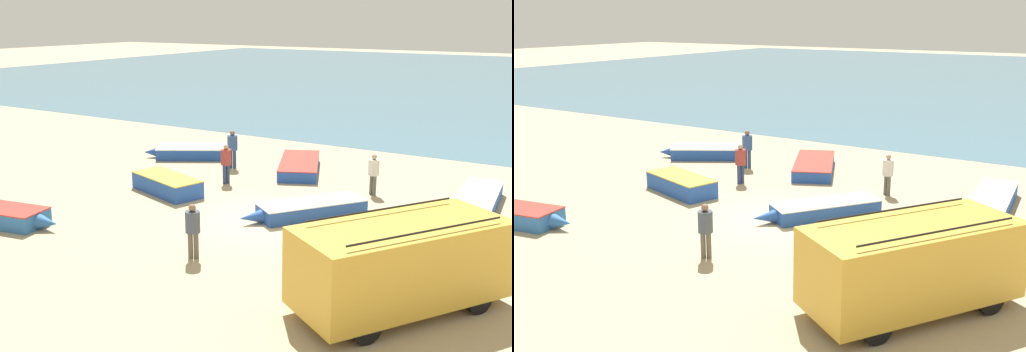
# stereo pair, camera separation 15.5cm
# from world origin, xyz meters

# --- Properties ---
(ground_plane) EXTENTS (200.00, 200.00, 0.00)m
(ground_plane) POSITION_xyz_m (0.00, 0.00, 0.00)
(ground_plane) COLOR tan
(parked_van) EXTENTS (4.51, 5.41, 2.25)m
(parked_van) POSITION_xyz_m (5.99, -3.81, 1.17)
(parked_van) COLOR gold
(parked_van) RESTS_ON ground_plane
(fishing_rowboat_0) EXTENTS (3.21, 5.02, 0.51)m
(fishing_rowboat_0) POSITION_xyz_m (-2.02, 6.48, 0.25)
(fishing_rowboat_0) COLOR #234CA3
(fishing_rowboat_0) RESTS_ON ground_plane
(fishing_rowboat_1) EXTENTS (1.62, 5.50, 0.53)m
(fishing_rowboat_1) POSITION_xyz_m (5.89, 4.89, 0.27)
(fishing_rowboat_1) COLOR #234CA3
(fishing_rowboat_1) RESTS_ON ground_plane
(fishing_rowboat_2) EXTENTS (3.35, 4.18, 0.52)m
(fishing_rowboat_2) POSITION_xyz_m (1.13, 1.07, 0.26)
(fishing_rowboat_2) COLOR #234CA3
(fishing_rowboat_2) RESTS_ON ground_plane
(fishing_rowboat_3) EXTENTS (3.89, 2.16, 0.67)m
(fishing_rowboat_3) POSITION_xyz_m (-4.95, 0.78, 0.34)
(fishing_rowboat_3) COLOR #234CA3
(fishing_rowboat_3) RESTS_ON ground_plane
(fishing_rowboat_4) EXTENTS (3.95, 3.13, 0.55)m
(fishing_rowboat_4) POSITION_xyz_m (-7.76, 5.95, 0.28)
(fishing_rowboat_4) COLOR #234CA3
(fishing_rowboat_4) RESTS_ON ground_plane
(fishing_rowboat_5) EXTENTS (4.08, 1.83, 0.57)m
(fishing_rowboat_5) POSITION_xyz_m (-7.12, -4.88, 0.29)
(fishing_rowboat_5) COLOR #2D66AD
(fishing_rowboat_5) RESTS_ON ground_plane
(fisherman_0) EXTENTS (0.42, 0.42, 1.61)m
(fisherman_0) POSITION_xyz_m (0.02, -3.89, 0.96)
(fisherman_0) COLOR #5B564C
(fisherman_0) RESTS_ON ground_plane
(fisherman_1) EXTENTS (0.45, 0.45, 1.73)m
(fisherman_1) POSITION_xyz_m (-4.80, 5.29, 1.03)
(fisherman_1) COLOR navy
(fisherman_1) RESTS_ON ground_plane
(fisherman_2) EXTENTS (0.43, 0.43, 1.64)m
(fisherman_2) POSITION_xyz_m (-3.60, 3.04, 0.98)
(fisherman_2) COLOR navy
(fisherman_2) RESTS_ON ground_plane
(fisherman_3) EXTENTS (0.42, 0.42, 1.60)m
(fisherman_3) POSITION_xyz_m (2.08, 4.69, 0.96)
(fisherman_3) COLOR #5B564C
(fisherman_3) RESTS_ON ground_plane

